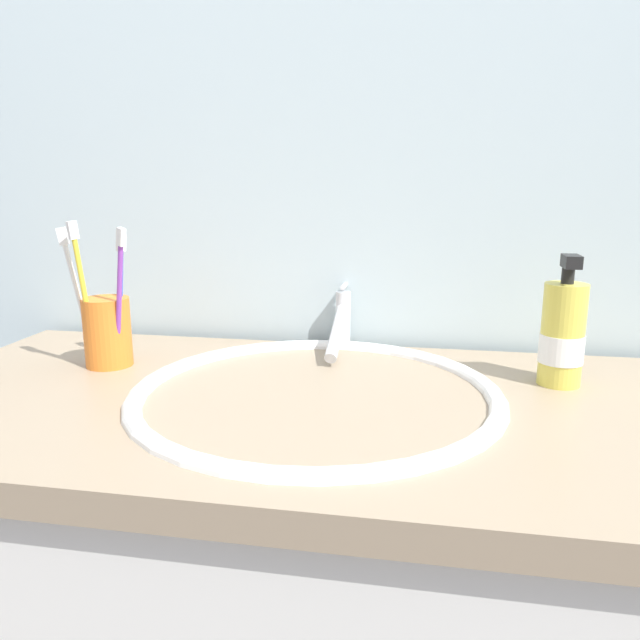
# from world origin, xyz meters

# --- Properties ---
(tiled_wall_back) EXTENTS (2.30, 0.04, 2.40)m
(tiled_wall_back) POSITION_xyz_m (0.00, 0.30, 1.20)
(tiled_wall_back) COLOR silver
(tiled_wall_back) RESTS_ON ground
(sink_basin) EXTENTS (0.47, 0.47, 0.12)m
(sink_basin) POSITION_xyz_m (-0.01, 0.01, 0.81)
(sink_basin) COLOR white
(sink_basin) RESTS_ON vanity_counter
(faucet) EXTENTS (0.02, 0.17, 0.10)m
(faucet) POSITION_xyz_m (-0.01, 0.23, 0.90)
(faucet) COLOR silver
(faucet) RESTS_ON sink_basin
(toothbrush_cup) EXTENTS (0.07, 0.07, 0.10)m
(toothbrush_cup) POSITION_xyz_m (-0.33, 0.08, 0.90)
(toothbrush_cup) COLOR orange
(toothbrush_cup) RESTS_ON vanity_counter
(toothbrush_yellow) EXTENTS (0.02, 0.03, 0.21)m
(toothbrush_yellow) POSITION_xyz_m (-0.34, 0.06, 0.97)
(toothbrush_yellow) COLOR yellow
(toothbrush_yellow) RESTS_ON toothbrush_cup
(toothbrush_purple) EXTENTS (0.04, 0.03, 0.20)m
(toothbrush_purple) POSITION_xyz_m (-0.29, 0.06, 0.97)
(toothbrush_purple) COLOR purple
(toothbrush_purple) RESTS_ON toothbrush_cup
(toothbrush_white) EXTENTS (0.04, 0.02, 0.20)m
(toothbrush_white) POSITION_xyz_m (-0.36, 0.07, 0.97)
(toothbrush_white) COLOR white
(toothbrush_white) RESTS_ON toothbrush_cup
(toothbrush_blue) EXTENTS (0.02, 0.03, 0.18)m
(toothbrush_blue) POSITION_xyz_m (-0.31, 0.10, 0.96)
(toothbrush_blue) COLOR blue
(toothbrush_blue) RESTS_ON toothbrush_cup
(soap_dispenser) EXTENTS (0.06, 0.06, 0.17)m
(soap_dispenser) POSITION_xyz_m (0.30, 0.11, 0.92)
(soap_dispenser) COLOR #DBCC4C
(soap_dispenser) RESTS_ON vanity_counter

